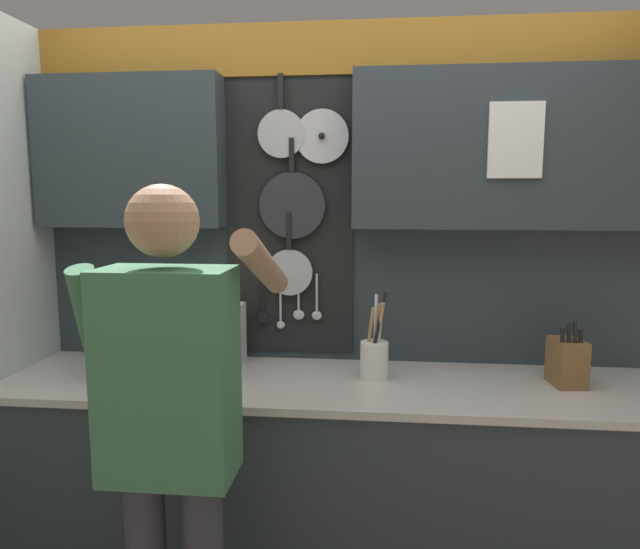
{
  "coord_description": "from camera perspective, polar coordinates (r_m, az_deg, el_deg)",
  "views": [
    {
      "loc": [
        0.19,
        -2.16,
        1.65
      ],
      "look_at": [
        -0.06,
        0.2,
        1.32
      ],
      "focal_mm": 32.0,
      "sensor_mm": 36.0,
      "label": 1
    }
  ],
  "objects": [
    {
      "name": "back_wall_unit",
      "position": [
        2.46,
        2.03,
        3.7
      ],
      "size": [
        3.17,
        0.22,
        2.36
      ],
      "color": "#2D383D",
      "rests_on": "ground_plane"
    },
    {
      "name": "knife_block",
      "position": [
        2.41,
        23.47,
        -8.01
      ],
      "size": [
        0.13,
        0.16,
        0.26
      ],
      "color": "brown",
      "rests_on": "base_cabinet_counter"
    },
    {
      "name": "utensil_crock",
      "position": [
        2.3,
        5.48,
        -8.15
      ],
      "size": [
        0.11,
        0.11,
        0.35
      ],
      "color": "white",
      "rests_on": "base_cabinet_counter"
    },
    {
      "name": "microwave",
      "position": [
        2.43,
        -14.33,
        -6.42
      ],
      "size": [
        0.52,
        0.37,
        0.27
      ],
      "color": "silver",
      "rests_on": "base_cabinet_counter"
    },
    {
      "name": "base_cabinet_counter",
      "position": [
        2.47,
        0.97,
        -20.86
      ],
      "size": [
        2.6,
        0.63,
        0.92
      ],
      "color": "#2D383D",
      "rests_on": "ground_plane"
    },
    {
      "name": "person",
      "position": [
        1.79,
        -14.65,
        -13.56
      ],
      "size": [
        0.54,
        0.64,
        1.68
      ],
      "color": "#383842",
      "rests_on": "ground_plane"
    }
  ]
}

